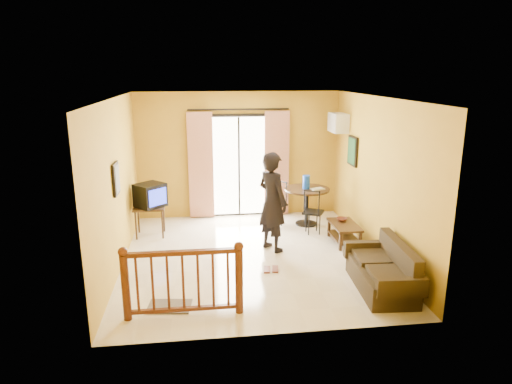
{
  "coord_description": "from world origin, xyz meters",
  "views": [
    {
      "loc": [
        -0.89,
        -7.54,
        3.23
      ],
      "look_at": [
        0.1,
        0.2,
        1.15
      ],
      "focal_mm": 32.0,
      "sensor_mm": 36.0,
      "label": 1
    }
  ],
  "objects": [
    {
      "name": "picture_left",
      "position": [
        -2.22,
        -0.2,
        1.55
      ],
      "size": [
        0.05,
        0.42,
        0.52
      ],
      "color": "black",
      "rests_on": "room_shell"
    },
    {
      "name": "television",
      "position": [
        -1.87,
        1.35,
        0.84
      ],
      "size": [
        0.69,
        0.69,
        0.46
      ],
      "rotation": [
        0.0,
        0.0,
        0.75
      ],
      "color": "black",
      "rests_on": "tv_table"
    },
    {
      "name": "dining_chairs",
      "position": [
        1.05,
        1.39,
        0.0
      ],
      "size": [
        1.22,
        1.18,
        0.95
      ],
      "color": "black",
      "rests_on": "ground"
    },
    {
      "name": "doormat",
      "position": [
        -1.37,
        -1.63,
        0.01
      ],
      "size": [
        0.64,
        0.47,
        0.02
      ],
      "primitive_type": "cube",
      "rotation": [
        0.0,
        0.0,
        -0.12
      ],
      "color": "#5B5249",
      "rests_on": "ground"
    },
    {
      "name": "bowl",
      "position": [
        1.85,
        0.65,
        0.41
      ],
      "size": [
        0.26,
        0.26,
        0.06
      ],
      "primitive_type": "imported",
      "rotation": [
        0.0,
        0.0,
        -0.29
      ],
      "color": "brown",
      "rests_on": "coffee_table"
    },
    {
      "name": "sandals",
      "position": [
        0.25,
        -0.6,
        0.01
      ],
      "size": [
        0.28,
        0.26,
        0.03
      ],
      "color": "brown",
      "rests_on": "ground"
    },
    {
      "name": "dining_table",
      "position": [
        1.38,
        1.64,
        0.64
      ],
      "size": [
        0.96,
        0.96,
        0.8
      ],
      "color": "black",
      "rests_on": "ground"
    },
    {
      "name": "coffee_table",
      "position": [
        1.85,
        0.47,
        0.25
      ],
      "size": [
        0.48,
        0.86,
        0.38
      ],
      "color": "black",
      "rests_on": "ground"
    },
    {
      "name": "standing_person",
      "position": [
        0.41,
        0.32,
        0.92
      ],
      "size": [
        0.73,
        0.8,
        1.84
      ],
      "primitive_type": "imported",
      "rotation": [
        0.0,
        0.0,
        2.14
      ],
      "color": "black",
      "rests_on": "ground"
    },
    {
      "name": "sofa",
      "position": [
        1.85,
        -1.48,
        0.27
      ],
      "size": [
        0.8,
        1.57,
        0.73
      ],
      "rotation": [
        0.0,
        0.0,
        -0.06
      ],
      "color": "black",
      "rests_on": "ground"
    },
    {
      "name": "room_shell",
      "position": [
        0.0,
        0.0,
        1.7
      ],
      "size": [
        5.0,
        5.0,
        5.0
      ],
      "color": "white",
      "rests_on": "ground"
    },
    {
      "name": "balcony_door",
      "position": [
        0.0,
        2.43,
        1.19
      ],
      "size": [
        2.25,
        0.14,
        2.46
      ],
      "color": "black",
      "rests_on": "ground"
    },
    {
      "name": "air_conditioner",
      "position": [
        2.09,
        1.95,
        2.15
      ],
      "size": [
        0.31,
        0.6,
        0.4
      ],
      "color": "white",
      "rests_on": "room_shell"
    },
    {
      "name": "stair_balustrade",
      "position": [
        -1.15,
        -1.9,
        0.56
      ],
      "size": [
        1.63,
        0.13,
        1.04
      ],
      "color": "#471E0F",
      "rests_on": "ground"
    },
    {
      "name": "ground",
      "position": [
        0.0,
        0.0,
        0.0
      ],
      "size": [
        5.0,
        5.0,
        0.0
      ],
      "primitive_type": "plane",
      "color": "beige",
      "rests_on": "ground"
    },
    {
      "name": "tv_table",
      "position": [
        -1.9,
        1.36,
        0.53
      ],
      "size": [
        0.61,
        0.51,
        0.61
      ],
      "color": "black",
      "rests_on": "ground"
    },
    {
      "name": "water_jug",
      "position": [
        1.36,
        1.63,
        0.95
      ],
      "size": [
        0.15,
        0.15,
        0.29
      ],
      "primitive_type": "cylinder",
      "color": "blue",
      "rests_on": "dining_table"
    },
    {
      "name": "botanical_print",
      "position": [
        2.22,
        1.3,
        1.65
      ],
      "size": [
        0.05,
        0.5,
        0.6
      ],
      "color": "black",
      "rests_on": "room_shell"
    },
    {
      "name": "serving_tray",
      "position": [
        1.58,
        1.54,
        0.81
      ],
      "size": [
        0.32,
        0.25,
        0.02
      ],
      "primitive_type": "cube",
      "rotation": [
        0.0,
        0.0,
        0.29
      ],
      "color": "beige",
      "rests_on": "dining_table"
    }
  ]
}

